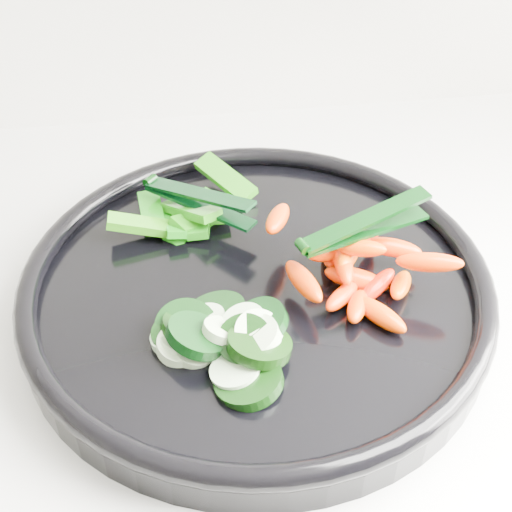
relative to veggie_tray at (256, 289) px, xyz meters
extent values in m
cylinder|color=black|center=(0.00, 0.00, -0.01)|extent=(0.38, 0.38, 0.02)
torus|color=black|center=(0.00, 0.00, 0.01)|extent=(0.39, 0.39, 0.02)
cylinder|color=black|center=(-0.06, -0.05, 0.01)|extent=(0.06, 0.06, 0.03)
cylinder|color=beige|center=(-0.07, -0.06, 0.01)|extent=(0.04, 0.04, 0.02)
cylinder|color=black|center=(-0.06, -0.04, 0.01)|extent=(0.06, 0.06, 0.03)
cylinder|color=beige|center=(-0.05, -0.07, 0.01)|extent=(0.04, 0.04, 0.02)
cylinder|color=black|center=(-0.02, -0.10, 0.01)|extent=(0.07, 0.07, 0.02)
cylinder|color=beige|center=(-0.03, -0.09, 0.01)|extent=(0.05, 0.05, 0.02)
cylinder|color=black|center=(-0.04, -0.03, 0.01)|extent=(0.06, 0.05, 0.03)
cylinder|color=#DFF9C7|center=(-0.04, -0.04, 0.01)|extent=(0.03, 0.03, 0.02)
cylinder|color=black|center=(-0.06, -0.05, 0.01)|extent=(0.05, 0.05, 0.01)
cylinder|color=beige|center=(-0.07, -0.05, 0.01)|extent=(0.04, 0.04, 0.01)
cylinder|color=black|center=(-0.07, -0.05, 0.01)|extent=(0.05, 0.05, 0.01)
cylinder|color=#E6FAC8|center=(-0.06, -0.06, 0.01)|extent=(0.05, 0.05, 0.02)
cylinder|color=black|center=(-0.01, -0.06, 0.02)|extent=(0.05, 0.06, 0.03)
cylinder|color=#D9F1C1|center=(-0.01, -0.07, 0.02)|extent=(0.05, 0.05, 0.03)
cylinder|color=black|center=(-0.05, -0.06, 0.02)|extent=(0.05, 0.05, 0.03)
cylinder|color=beige|center=(-0.03, -0.06, 0.02)|extent=(0.03, 0.03, 0.02)
cylinder|color=black|center=(-0.02, -0.07, 0.02)|extent=(0.05, 0.04, 0.03)
cylinder|color=beige|center=(-0.01, -0.07, 0.02)|extent=(0.05, 0.05, 0.03)
cylinder|color=black|center=(-0.01, -0.06, 0.02)|extent=(0.04, 0.04, 0.02)
cylinder|color=#CEECBD|center=(-0.02, -0.06, 0.02)|extent=(0.04, 0.04, 0.02)
cylinder|color=black|center=(-0.01, -0.08, 0.02)|extent=(0.07, 0.07, 0.02)
cylinder|color=#CBEABB|center=(-0.02, -0.08, 0.02)|extent=(0.05, 0.05, 0.02)
ellipsoid|color=red|center=(0.09, -0.02, 0.01)|extent=(0.04, 0.04, 0.02)
ellipsoid|color=#F73F00|center=(0.06, -0.03, 0.01)|extent=(0.04, 0.04, 0.02)
ellipsoid|color=#E82D00|center=(0.09, -0.05, 0.01)|extent=(0.04, 0.05, 0.02)
ellipsoid|color=#FA6100|center=(0.07, 0.02, 0.01)|extent=(0.03, 0.05, 0.03)
ellipsoid|color=#DA5600|center=(0.11, -0.02, 0.01)|extent=(0.03, 0.05, 0.02)
ellipsoid|color=#E33E00|center=(0.07, 0.02, 0.01)|extent=(0.04, 0.05, 0.02)
ellipsoid|color=#E75400|center=(0.07, -0.04, 0.01)|extent=(0.03, 0.04, 0.02)
ellipsoid|color=#DB3F00|center=(0.08, -0.01, 0.01)|extent=(0.06, 0.04, 0.03)
ellipsoid|color=#FF1F00|center=(0.03, -0.02, 0.03)|extent=(0.03, 0.06, 0.02)
ellipsoid|color=#F80E00|center=(0.09, 0.02, 0.03)|extent=(0.04, 0.05, 0.03)
ellipsoid|color=#F15600|center=(0.07, 0.00, 0.03)|extent=(0.04, 0.05, 0.03)
ellipsoid|color=#F62B00|center=(0.07, -0.01, 0.03)|extent=(0.02, 0.05, 0.02)
ellipsoid|color=#E75000|center=(0.06, 0.01, 0.03)|extent=(0.05, 0.03, 0.02)
ellipsoid|color=red|center=(0.11, 0.00, 0.03)|extent=(0.05, 0.03, 0.02)
ellipsoid|color=#F13D00|center=(0.08, 0.01, 0.04)|extent=(0.04, 0.02, 0.02)
ellipsoid|color=red|center=(0.02, 0.04, 0.04)|extent=(0.03, 0.05, 0.02)
ellipsoid|color=#F64200|center=(0.08, -0.01, 0.04)|extent=(0.04, 0.03, 0.02)
ellipsoid|color=#FF1F00|center=(0.13, -0.03, 0.04)|extent=(0.05, 0.03, 0.02)
cube|color=#1F690A|center=(-0.04, 0.08, 0.01)|extent=(0.03, 0.06, 0.02)
cube|color=#226B0A|center=(-0.03, 0.09, 0.01)|extent=(0.06, 0.06, 0.03)
cube|color=#1D6E0A|center=(-0.02, 0.10, 0.01)|extent=(0.02, 0.05, 0.02)
cube|color=#1A6309|center=(-0.04, 0.09, 0.01)|extent=(0.06, 0.06, 0.02)
cube|color=#126E0A|center=(-0.08, 0.10, 0.01)|extent=(0.02, 0.05, 0.01)
cube|color=#0F6A0A|center=(-0.06, 0.08, 0.01)|extent=(0.02, 0.06, 0.02)
cube|color=#16710A|center=(-0.04, 0.09, 0.02)|extent=(0.05, 0.06, 0.03)
cube|color=#1F730B|center=(-0.09, 0.07, 0.02)|extent=(0.05, 0.02, 0.02)
cube|color=#136109|center=(-0.01, 0.13, 0.02)|extent=(0.06, 0.07, 0.02)
cylinder|color=black|center=(0.03, -0.01, 0.05)|extent=(0.01, 0.01, 0.01)
cube|color=black|center=(0.09, 0.00, 0.05)|extent=(0.11, 0.05, 0.00)
cube|color=black|center=(0.09, 0.00, 0.06)|extent=(0.11, 0.05, 0.02)
cylinder|color=black|center=(-0.08, 0.12, 0.03)|extent=(0.01, 0.01, 0.01)
cube|color=black|center=(-0.04, 0.09, 0.02)|extent=(0.09, 0.09, 0.00)
cube|color=black|center=(-0.04, 0.09, 0.04)|extent=(0.09, 0.08, 0.02)
camera|label=1|loc=(-0.06, -0.41, 0.39)|focal=50.00mm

